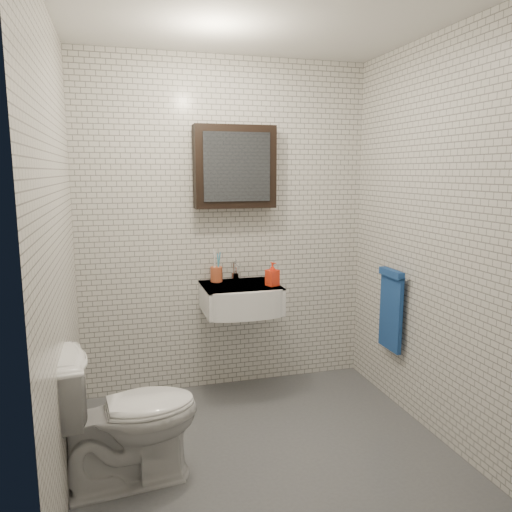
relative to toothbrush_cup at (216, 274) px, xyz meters
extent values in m
cube|color=#4F5257|center=(0.10, -0.92, -0.91)|extent=(2.20, 2.00, 0.01)
cube|color=silver|center=(0.10, 0.08, 0.34)|extent=(2.20, 0.02, 2.50)
cube|color=silver|center=(0.10, -1.92, 0.34)|extent=(2.20, 0.02, 2.50)
cube|color=silver|center=(-1.00, -0.92, 0.34)|extent=(0.02, 2.00, 2.50)
cube|color=silver|center=(1.20, -0.92, 0.34)|extent=(0.02, 2.00, 2.50)
cube|color=white|center=(0.10, -0.92, 1.59)|extent=(2.20, 2.00, 0.02)
cube|color=white|center=(0.15, -0.15, -0.16)|extent=(0.55, 0.45, 0.20)
cylinder|color=silver|center=(0.15, -0.13, -0.07)|extent=(0.31, 0.31, 0.02)
cylinder|color=silver|center=(0.15, -0.13, -0.07)|extent=(0.04, 0.04, 0.01)
cube|color=white|center=(0.15, -0.15, -0.07)|extent=(0.55, 0.45, 0.01)
cylinder|color=silver|center=(0.15, 0.02, -0.03)|extent=(0.06, 0.06, 0.06)
cylinder|color=silver|center=(0.15, 0.02, 0.03)|extent=(0.03, 0.03, 0.08)
cylinder|color=silver|center=(0.15, -0.04, 0.06)|extent=(0.02, 0.12, 0.02)
cube|color=silver|center=(0.15, 0.05, 0.08)|extent=(0.02, 0.09, 0.01)
cube|color=black|center=(0.15, 0.01, 0.79)|extent=(0.60, 0.14, 0.60)
cube|color=#3F444C|center=(0.15, -0.07, 0.79)|extent=(0.49, 0.01, 0.49)
cylinder|color=silver|center=(1.16, -0.57, 0.04)|extent=(0.02, 0.30, 0.02)
cylinder|color=silver|center=(1.18, -0.44, 0.04)|extent=(0.04, 0.02, 0.02)
cylinder|color=silver|center=(1.18, -0.70, 0.04)|extent=(0.04, 0.02, 0.02)
cube|color=#1F4391|center=(1.14, -0.57, -0.23)|extent=(0.03, 0.26, 0.54)
cube|color=#1F4391|center=(1.13, -0.57, 0.05)|extent=(0.05, 0.26, 0.05)
cylinder|color=#B7502D|center=(0.00, 0.00, -0.01)|extent=(0.09, 0.09, 0.11)
cylinder|color=white|center=(-0.02, -0.01, 0.07)|extent=(0.02, 0.03, 0.21)
cylinder|color=teal|center=(0.01, -0.01, 0.06)|extent=(0.02, 0.02, 0.19)
cylinder|color=white|center=(-0.01, 0.02, 0.07)|extent=(0.03, 0.04, 0.23)
cylinder|color=teal|center=(0.02, 0.01, 0.06)|extent=(0.03, 0.05, 0.20)
imported|color=#E64A18|center=(0.36, -0.24, 0.02)|extent=(0.10, 0.10, 0.17)
imported|color=white|center=(-0.70, -1.03, -0.53)|extent=(0.80, 0.51, 0.77)
camera|label=1|loc=(-0.70, -3.61, 0.76)|focal=35.00mm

